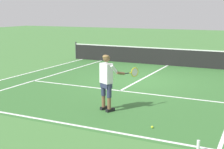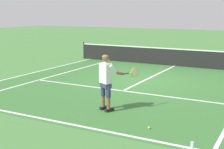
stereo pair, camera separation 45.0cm
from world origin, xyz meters
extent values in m
plane|color=#477F3D|center=(0.00, 0.00, 0.00)|extent=(80.00, 80.00, 0.00)
cube|color=#387033|center=(0.00, -0.77, 0.00)|extent=(10.98, 10.75, 0.00)
cube|color=white|center=(0.00, -5.95, 0.00)|extent=(10.98, 0.10, 0.01)
cube|color=white|center=(0.00, -2.00, 0.00)|extent=(8.23, 0.10, 0.01)
cube|color=white|center=(0.00, 1.20, 0.00)|extent=(0.10, 6.40, 0.01)
cube|color=white|center=(-4.12, -0.77, 0.00)|extent=(0.10, 10.35, 0.01)
cube|color=white|center=(-5.49, -0.77, 0.00)|extent=(0.10, 10.35, 0.01)
cylinder|color=#333338|center=(-5.94, 4.40, 0.54)|extent=(0.08, 0.08, 1.07)
cube|color=black|center=(0.00, 4.40, 0.46)|extent=(11.84, 0.02, 0.91)
cube|color=white|center=(0.00, 4.40, 0.94)|extent=(11.84, 0.03, 0.06)
cube|color=black|center=(0.53, -4.35, 0.04)|extent=(0.22, 0.30, 0.09)
cube|color=black|center=(0.78, -4.47, 0.04)|extent=(0.22, 0.30, 0.09)
cylinder|color=brown|center=(0.51, -4.39, 0.27)|extent=(0.11, 0.11, 0.36)
cylinder|color=#2D3351|center=(0.51, -4.39, 0.66)|extent=(0.14, 0.14, 0.41)
cylinder|color=brown|center=(0.76, -4.51, 0.27)|extent=(0.11, 0.11, 0.36)
cylinder|color=#2D3351|center=(0.76, -4.51, 0.66)|extent=(0.14, 0.14, 0.41)
cube|color=#2D3351|center=(0.64, -4.45, 0.82)|extent=(0.39, 0.33, 0.20)
cube|color=white|center=(0.64, -4.45, 1.16)|extent=(0.44, 0.36, 0.60)
cylinder|color=brown|center=(0.42, -4.34, 1.11)|extent=(0.09, 0.09, 0.62)
cylinder|color=white|center=(0.92, -4.48, 1.31)|extent=(0.19, 0.27, 0.29)
cylinder|color=brown|center=(1.04, -4.31, 1.17)|extent=(0.20, 0.30, 0.14)
sphere|color=brown|center=(0.64, -4.44, 1.60)|extent=(0.21, 0.21, 0.21)
ellipsoid|color=olive|center=(0.63, -4.46, 1.66)|extent=(0.27, 0.27, 0.12)
cylinder|color=#232326|center=(1.15, -4.12, 1.14)|extent=(0.12, 0.19, 0.03)
cylinder|color=yellow|center=(1.22, -3.98, 1.14)|extent=(0.06, 0.10, 0.02)
torus|color=yellow|center=(1.30, -3.81, 1.14)|extent=(0.15, 0.28, 0.30)
cylinder|color=silver|center=(1.30, -3.81, 1.14)|extent=(0.11, 0.23, 0.25)
sphere|color=#CCE02D|center=(2.38, -5.27, 0.03)|extent=(0.07, 0.07, 0.07)
cylinder|color=white|center=(3.72, -6.17, 0.13)|extent=(0.07, 0.07, 0.25)
camera|label=1|loc=(4.85, -12.82, 2.98)|focal=51.65mm
camera|label=2|loc=(5.25, -12.62, 2.98)|focal=51.65mm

